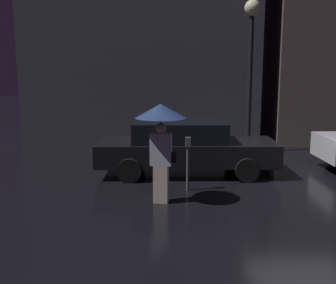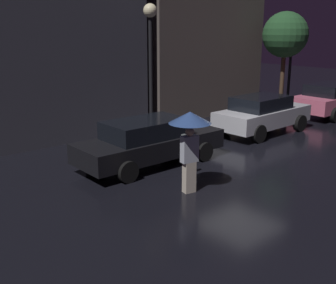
{
  "view_description": "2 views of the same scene",
  "coord_description": "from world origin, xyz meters",
  "views": [
    {
      "loc": [
        -3.42,
        -9.67,
        2.84
      ],
      "look_at": [
        -3.3,
        0.39,
        1.02
      ],
      "focal_mm": 45.0,
      "sensor_mm": 36.0,
      "label": 1
    },
    {
      "loc": [
        -10.38,
        -8.41,
        4.07
      ],
      "look_at": [
        -2.88,
        0.36,
        0.9
      ],
      "focal_mm": 45.0,
      "sensor_mm": 36.0,
      "label": 2
    }
  ],
  "objects": [
    {
      "name": "ground_plane",
      "position": [
        0.0,
        0.0,
        0.0
      ],
      "size": [
        60.0,
        60.0,
        0.0
      ],
      "primitive_type": "plane",
      "color": "black"
    },
    {
      "name": "parked_car_black",
      "position": [
        -2.85,
        1.26,
        0.73
      ],
      "size": [
        4.7,
        1.89,
        1.41
      ],
      "rotation": [
        0.0,
        0.0,
        -0.01
      ],
      "color": "black",
      "rests_on": "ground"
    },
    {
      "name": "pedestrian_with_umbrella",
      "position": [
        -3.46,
        -1.15,
        1.65
      ],
      "size": [
        1.05,
        1.05,
        2.08
      ],
      "rotation": [
        0.0,
        0.0,
        2.97
      ],
      "color": "beige",
      "rests_on": "ground"
    },
    {
      "name": "parking_meter",
      "position": [
        -2.86,
        -0.29,
        0.77
      ],
      "size": [
        0.12,
        0.1,
        1.25
      ],
      "color": "#4C5154",
      "rests_on": "ground"
    },
    {
      "name": "street_lamp_near",
      "position": [
        -0.61,
        3.99,
        3.64
      ],
      "size": [
        0.5,
        0.5,
        4.88
      ],
      "color": "black",
      "rests_on": "ground"
    }
  ]
}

